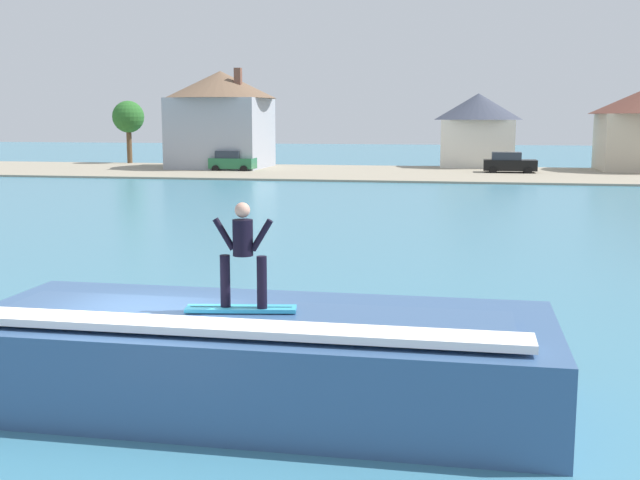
# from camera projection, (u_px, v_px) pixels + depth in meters

# --- Properties ---
(ground_plane) EXTENTS (260.00, 260.00, 0.00)m
(ground_plane) POSITION_uv_depth(u_px,v_px,m) (149.00, 404.00, 13.05)
(ground_plane) COLOR teal
(wave_crest) EXTENTS (9.58, 3.87, 1.66)m
(wave_crest) POSITION_uv_depth(u_px,v_px,m) (259.00, 357.00, 13.00)
(wave_crest) COLOR #365683
(wave_crest) RESTS_ON ground_plane
(surfboard) EXTENTS (1.79, 0.67, 0.06)m
(surfboard) POSITION_uv_depth(u_px,v_px,m) (241.00, 309.00, 12.50)
(surfboard) COLOR #33A5CC
(surfboard) RESTS_ON wave_crest
(surfer) EXTENTS (0.97, 0.32, 1.67)m
(surfer) POSITION_uv_depth(u_px,v_px,m) (243.00, 249.00, 12.32)
(surfer) COLOR black
(surfer) RESTS_ON surfboard
(shoreline_bank) EXTENTS (120.00, 18.22, 0.15)m
(shoreline_bank) POSITION_uv_depth(u_px,v_px,m) (408.00, 173.00, 66.25)
(shoreline_bank) COLOR gray
(shoreline_bank) RESTS_ON ground_plane
(car_near_shore) EXTENTS (3.88, 2.20, 1.86)m
(car_near_shore) POSITION_uv_depth(u_px,v_px,m) (232.00, 161.00, 68.71)
(car_near_shore) COLOR #23663D
(car_near_shore) RESTS_ON ground_plane
(car_far_shore) EXTENTS (4.36, 2.28, 1.86)m
(car_far_shore) POSITION_uv_depth(u_px,v_px,m) (509.00, 163.00, 65.97)
(car_far_shore) COLOR black
(car_far_shore) RESTS_ON ground_plane
(house_with_chimney) EXTENTS (10.19, 10.19, 9.07)m
(house_with_chimney) POSITION_uv_depth(u_px,v_px,m) (221.00, 116.00, 72.03)
(house_with_chimney) COLOR #9EA3AD
(house_with_chimney) RESTS_ON ground_plane
(house_small_cottage) EXTENTS (8.15, 8.15, 6.94)m
(house_small_cottage) POSITION_uv_depth(u_px,v_px,m) (478.00, 127.00, 73.49)
(house_small_cottage) COLOR silver
(house_small_cottage) RESTS_ON ground_plane
(tree_tall_bare) EXTENTS (3.18, 3.18, 6.39)m
(tree_tall_bare) POSITION_uv_depth(u_px,v_px,m) (128.00, 118.00, 79.23)
(tree_tall_bare) COLOR brown
(tree_tall_bare) RESTS_ON ground_plane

